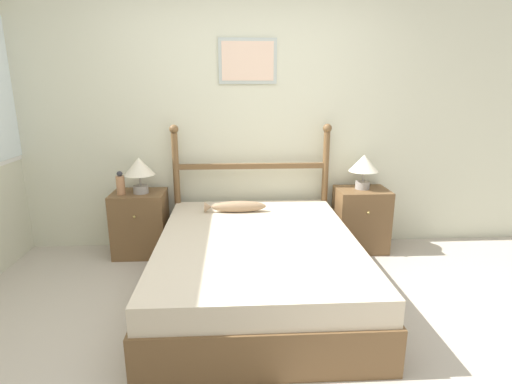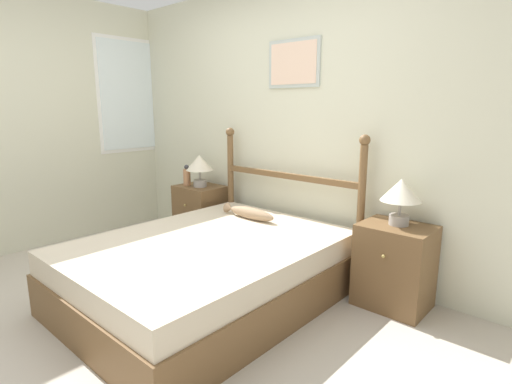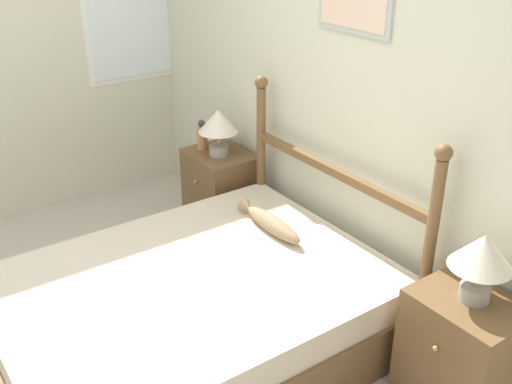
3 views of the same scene
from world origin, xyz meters
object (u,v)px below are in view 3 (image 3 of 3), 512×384
object	(u,v)px
nightstand_left	(221,191)
fish_pillow	(270,223)
nightstand_right	(461,354)
bottle	(202,136)
table_lamp_left	(218,124)
table_lamp_right	(482,255)
bed	(193,314)

from	to	relation	value
nightstand_left	fish_pillow	xyz separation A→B (m)	(0.92, -0.22, 0.22)
nightstand_left	fish_pillow	size ratio (longest dim) A/B	1.11
nightstand_right	bottle	size ratio (longest dim) A/B	2.80
table_lamp_left	table_lamp_right	distance (m)	2.12
nightstand_right	table_lamp_right	distance (m)	0.54
bed	table_lamp_right	size ratio (longest dim) A/B	5.95
table_lamp_right	bottle	xyz separation A→B (m)	(-2.29, -0.08, -0.13)
table_lamp_right	fish_pillow	size ratio (longest dim) A/B	0.60
table_lamp_left	fish_pillow	xyz separation A→B (m)	(0.88, -0.20, -0.32)
bed	fish_pillow	xyz separation A→B (m)	(-0.16, 0.63, 0.29)
nightstand_right	nightstand_left	bearing A→B (deg)	180.00
bottle	table_lamp_right	bearing A→B (deg)	1.95
table_lamp_left	bottle	world-z (taller)	table_lamp_left
bottle	fish_pillow	size ratio (longest dim) A/B	0.40
bottle	fish_pillow	distance (m)	1.08
nightstand_left	table_lamp_left	xyz separation A→B (m)	(0.03, -0.02, 0.54)
table_lamp_left	table_lamp_right	world-z (taller)	same
nightstand_right	table_lamp_left	size ratio (longest dim) A/B	1.84
fish_pillow	bed	bearing A→B (deg)	-75.79
table_lamp_right	bottle	bearing A→B (deg)	-178.05
fish_pillow	nightstand_left	bearing A→B (deg)	166.50
nightstand_right	table_lamp_right	bearing A→B (deg)	92.43
nightstand_left	table_lamp_left	distance (m)	0.54
nightstand_left	bottle	distance (m)	0.43
nightstand_left	fish_pillow	bearing A→B (deg)	-13.50
table_lamp_right	fish_pillow	bearing A→B (deg)	-169.06
nightstand_right	bottle	distance (m)	2.32
bed	nightstand_left	size ratio (longest dim) A/B	3.23
table_lamp_left	table_lamp_right	xyz separation A→B (m)	(2.12, 0.04, 0.00)
nightstand_right	bed	bearing A→B (deg)	-141.78
nightstand_left	fish_pillow	world-z (taller)	nightstand_left
bed	nightstand_left	world-z (taller)	nightstand_left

